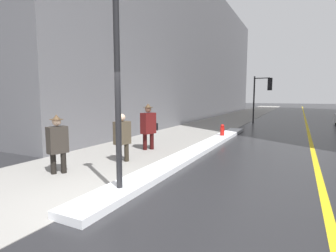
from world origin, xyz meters
TOP-DOWN VIEW (x-y plane):
  - ground_plane at (0.00, 0.00)m, footprint 160.00×160.00m
  - sidewalk_slab at (-2.00, 15.00)m, footprint 4.00×80.00m
  - road_centre_stripe at (4.00, 15.00)m, footprint 0.16×80.00m
  - snow_bank_curb at (0.22, 5.46)m, footprint 0.75×12.75m
  - building_facade_left at (-7.00, 20.00)m, footprint 6.00×36.00m
  - lamp_post at (0.23, 0.52)m, footprint 0.28×0.28m
  - traffic_light_near at (1.06, 16.91)m, footprint 1.31×0.32m
  - pedestrian_in_fedora at (-2.11, 1.00)m, footprint 0.40×0.54m
  - pedestrian_nearside at (-1.36, 2.77)m, footprint 0.40×0.54m
  - pedestrian_trailing at (-1.60, 4.75)m, footprint 0.45×0.78m
  - fire_hydrant at (0.20, 8.64)m, footprint 0.20×0.20m

SIDE VIEW (x-z plane):
  - ground_plane at x=0.00m, z-range 0.00..0.00m
  - road_centre_stripe at x=4.00m, z-range 0.00..0.00m
  - sidewalk_slab at x=-2.00m, z-range 0.00..0.01m
  - snow_bank_curb at x=0.22m, z-range 0.00..0.15m
  - fire_hydrant at x=0.20m, z-range 0.00..0.70m
  - pedestrian_nearside at x=-1.36m, z-range 0.08..1.58m
  - pedestrian_in_fedora at x=-2.11m, z-range 0.07..1.64m
  - pedestrian_trailing at x=-1.60m, z-range 0.08..1.84m
  - traffic_light_near at x=1.06m, z-range 0.78..4.30m
  - lamp_post at x=0.23m, z-range 0.47..4.84m
  - building_facade_left at x=-7.00m, z-range 0.00..12.04m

